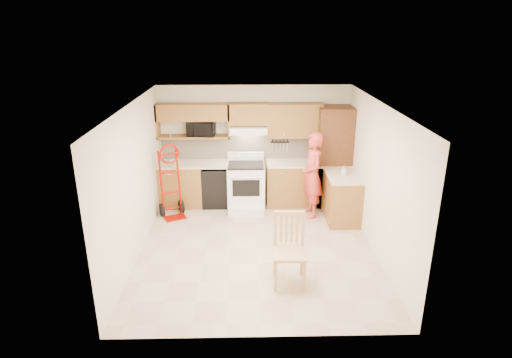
{
  "coord_description": "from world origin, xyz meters",
  "views": [
    {
      "loc": [
        -0.17,
        -6.64,
        3.71
      ],
      "look_at": [
        0.0,
        0.5,
        1.1
      ],
      "focal_mm": 30.29,
      "sensor_mm": 36.0,
      "label": 1
    }
  ],
  "objects_px": {
    "range": "(246,183)",
    "hand_truck": "(171,185)",
    "person": "(312,175)",
    "microwave": "(201,128)",
    "dining_chair": "(290,251)"
  },
  "relations": [
    {
      "from": "person",
      "to": "microwave",
      "type": "bearing_deg",
      "value": -117.22
    },
    {
      "from": "hand_truck",
      "to": "microwave",
      "type": "bearing_deg",
      "value": 28.3
    },
    {
      "from": "dining_chair",
      "to": "person",
      "type": "bearing_deg",
      "value": 76.36
    },
    {
      "from": "range",
      "to": "person",
      "type": "xyz_separation_m",
      "value": [
        1.31,
        -0.38,
        0.3
      ]
    },
    {
      "from": "hand_truck",
      "to": "dining_chair",
      "type": "distance_m",
      "value": 3.2
    },
    {
      "from": "hand_truck",
      "to": "dining_chair",
      "type": "bearing_deg",
      "value": -73.23
    },
    {
      "from": "microwave",
      "to": "dining_chair",
      "type": "distance_m",
      "value": 3.67
    },
    {
      "from": "dining_chair",
      "to": "range",
      "type": "bearing_deg",
      "value": 104.83
    },
    {
      "from": "microwave",
      "to": "range",
      "type": "distance_m",
      "value": 1.46
    },
    {
      "from": "person",
      "to": "range",
      "type": "bearing_deg",
      "value": -115.14
    },
    {
      "from": "person",
      "to": "dining_chair",
      "type": "height_order",
      "value": "person"
    },
    {
      "from": "range",
      "to": "hand_truck",
      "type": "height_order",
      "value": "hand_truck"
    },
    {
      "from": "microwave",
      "to": "hand_truck",
      "type": "distance_m",
      "value": 1.33
    },
    {
      "from": "range",
      "to": "dining_chair",
      "type": "xyz_separation_m",
      "value": [
        0.64,
        -2.78,
        -0.02
      ]
    },
    {
      "from": "microwave",
      "to": "person",
      "type": "xyz_separation_m",
      "value": [
        2.22,
        -0.74,
        -0.78
      ]
    }
  ]
}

